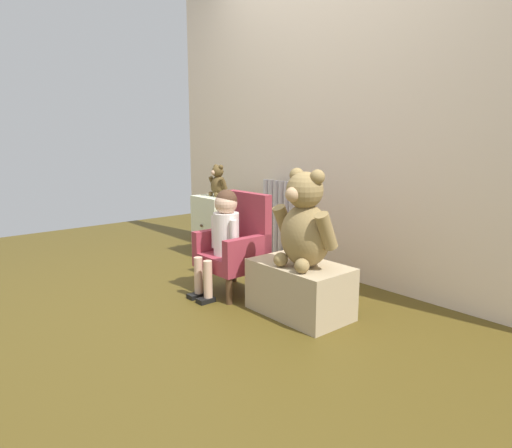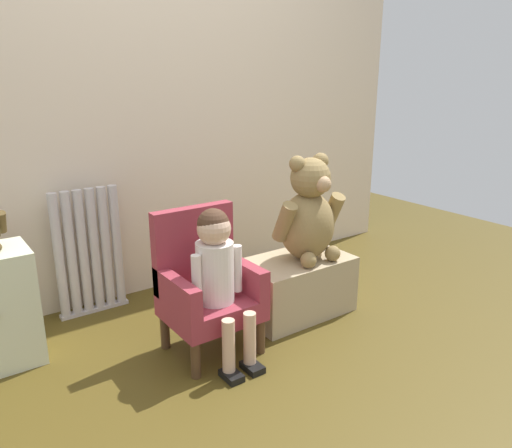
{
  "view_description": "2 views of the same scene",
  "coord_description": "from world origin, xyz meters",
  "px_view_note": "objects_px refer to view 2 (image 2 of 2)",
  "views": [
    {
      "loc": [
        2.29,
        -1.37,
        1.05
      ],
      "look_at": [
        0.16,
        0.43,
        0.51
      ],
      "focal_mm": 32.0,
      "sensor_mm": 36.0,
      "label": 1
    },
    {
      "loc": [
        -1.15,
        -1.4,
        1.27
      ],
      "look_at": [
        0.19,
        0.46,
        0.57
      ],
      "focal_mm": 35.0,
      "sensor_mm": 36.0,
      "label": 2
    }
  ],
  "objects_px": {
    "radiator": "(89,253)",
    "low_bench": "(296,286)",
    "child_armchair": "(206,286)",
    "large_teddy_bear": "(309,214)",
    "child_figure": "(217,265)"
  },
  "relations": [
    {
      "from": "radiator",
      "to": "low_bench",
      "type": "relative_size",
      "value": 1.17
    },
    {
      "from": "child_armchair",
      "to": "large_teddy_bear",
      "type": "relative_size",
      "value": 1.2
    },
    {
      "from": "child_figure",
      "to": "large_teddy_bear",
      "type": "bearing_deg",
      "value": 10.09
    },
    {
      "from": "child_armchair",
      "to": "child_figure",
      "type": "xyz_separation_m",
      "value": [
        -0.0,
        -0.11,
        0.14
      ]
    },
    {
      "from": "child_armchair",
      "to": "child_figure",
      "type": "distance_m",
      "value": 0.18
    },
    {
      "from": "radiator",
      "to": "large_teddy_bear",
      "type": "relative_size",
      "value": 1.23
    },
    {
      "from": "radiator",
      "to": "child_armchair",
      "type": "bearing_deg",
      "value": -64.88
    },
    {
      "from": "radiator",
      "to": "child_figure",
      "type": "xyz_separation_m",
      "value": [
        0.32,
        -0.79,
        0.11
      ]
    },
    {
      "from": "child_armchair",
      "to": "large_teddy_bear",
      "type": "height_order",
      "value": "large_teddy_bear"
    },
    {
      "from": "radiator",
      "to": "child_figure",
      "type": "height_order",
      "value": "child_figure"
    },
    {
      "from": "radiator",
      "to": "large_teddy_bear",
      "type": "xyz_separation_m",
      "value": [
        0.95,
        -0.68,
        0.21
      ]
    },
    {
      "from": "radiator",
      "to": "low_bench",
      "type": "distance_m",
      "value": 1.13
    },
    {
      "from": "radiator",
      "to": "child_figure",
      "type": "bearing_deg",
      "value": -67.97
    },
    {
      "from": "child_armchair",
      "to": "low_bench",
      "type": "distance_m",
      "value": 0.59
    },
    {
      "from": "child_figure",
      "to": "large_teddy_bear",
      "type": "distance_m",
      "value": 0.65
    }
  ]
}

